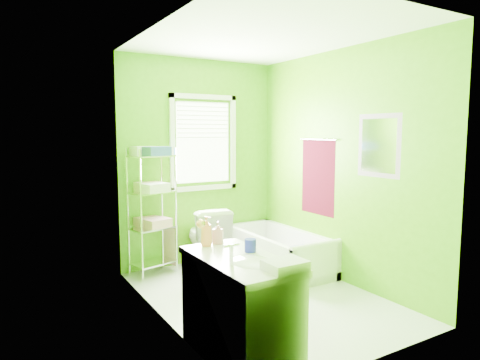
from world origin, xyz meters
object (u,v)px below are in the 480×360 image
bathtub (280,256)px  wire_shelf_unit (153,197)px  toilet (206,238)px  vanity (240,304)px

bathtub → wire_shelf_unit: bearing=155.9°
toilet → vanity: bearing=79.2°
bathtub → wire_shelf_unit: 1.71m
bathtub → toilet: bearing=148.7°
bathtub → vanity: vanity is taller
wire_shelf_unit → toilet: bearing=-13.9°
bathtub → toilet: toilet is taller
bathtub → vanity: 2.18m
bathtub → toilet: (-0.78, 0.47, 0.24)m
toilet → wire_shelf_unit: bearing=-5.1°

